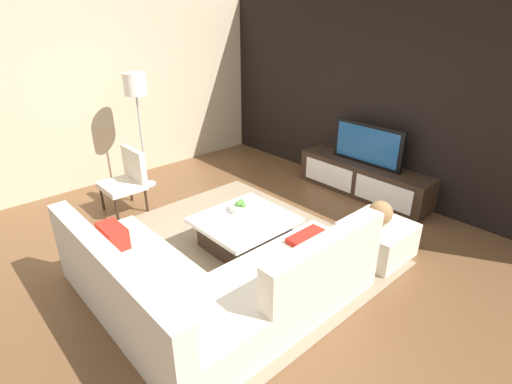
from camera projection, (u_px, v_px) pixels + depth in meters
The scene contains 13 objects.
ground_plane at pixel (244, 252), 4.67m from camera, with size 14.00×14.00×0.00m, color brown.
feature_wall_back at pixel (384, 100), 5.72m from camera, with size 6.40×0.12×2.80m, color black.
side_wall_left at pixel (122, 91), 6.35m from camera, with size 0.12×5.20×2.80m, color beige.
area_rug at pixel (238, 248), 4.74m from camera, with size 3.16×2.59×0.01m, color gray.
media_console at pixel (363, 179), 6.03m from camera, with size 2.09×0.49×0.50m.
television at pixel (367, 144), 5.79m from camera, with size 1.13×0.06×0.61m.
sectional_couch at pixel (207, 284), 3.67m from camera, with size 2.34×2.33×0.84m.
coffee_table at pixel (245, 231), 4.71m from camera, with size 0.97×1.05×0.38m.
accent_chair_near at pixel (127, 177), 5.49m from camera, with size 0.56×0.51×0.87m.
floor_lamp at pixel (136, 91), 5.81m from camera, with size 0.33×0.33×1.77m.
ottoman at pixel (376, 239), 4.57m from camera, with size 0.70×0.70×0.40m, color beige.
fruit_bowl at pixel (241, 207), 4.80m from camera, with size 0.28×0.28×0.13m.
decorative_ball at pixel (380, 213), 4.42m from camera, with size 0.28×0.28×0.28m, color #997247.
Camera 1 is at (3.01, -2.54, 2.62)m, focal length 27.83 mm.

